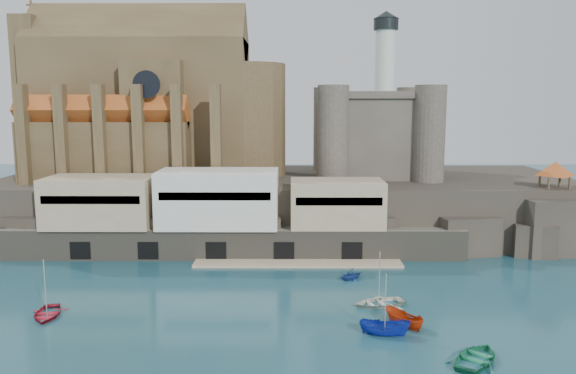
% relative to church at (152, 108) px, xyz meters
% --- Properties ---
extents(ground, '(300.00, 300.00, 0.00)m').
position_rel_church_xyz_m(ground, '(24.13, -41.85, -22.13)').
color(ground, '#17404C').
rests_on(ground, ground).
extents(promontory, '(100.00, 36.00, 10.00)m').
position_rel_church_xyz_m(promontory, '(23.94, -2.48, -17.20)').
color(promontory, black).
rests_on(promontory, ground).
extents(quay, '(70.00, 12.00, 13.05)m').
position_rel_church_xyz_m(quay, '(13.94, -18.78, -16.06)').
color(quay, '#625C4E').
rests_on(quay, ground).
extents(church, '(47.00, 25.93, 30.51)m').
position_rel_church_xyz_m(church, '(0.00, 0.00, 0.00)').
color(church, '#4B3B23').
rests_on(church, promontory).
extents(castle_keep, '(21.20, 21.20, 29.30)m').
position_rel_church_xyz_m(castle_keep, '(40.21, -0.78, -3.81)').
color(castle_keep, '#474138').
rests_on(castle_keep, promontory).
extents(rock_outcrop, '(14.50, 10.50, 8.70)m').
position_rel_church_xyz_m(rock_outcrop, '(66.13, -16.01, -18.11)').
color(rock_outcrop, black).
rests_on(rock_outcrop, ground).
extents(pavilion, '(6.40, 6.40, 5.40)m').
position_rel_church_xyz_m(pavilion, '(66.13, -15.85, -9.40)').
color(pavilion, '#4B3B23').
rests_on(pavilion, rock_outcrop).
extents(boat_0, '(4.19, 1.93, 5.65)m').
position_rel_church_xyz_m(boat_0, '(-1.62, -43.84, -22.13)').
color(boat_0, maroon).
rests_on(boat_0, ground).
extents(boat_2, '(2.27, 2.23, 5.12)m').
position_rel_church_xyz_m(boat_2, '(34.58, -48.72, -22.13)').
color(boat_2, '#12279E').
rests_on(boat_2, ground).
extents(boat_3, '(4.51, 3.92, 6.52)m').
position_rel_church_xyz_m(boat_3, '(41.96, -54.50, -22.13)').
color(boat_3, '#208358').
rests_on(boat_3, ground).
extents(boat_5, '(2.67, 2.68, 4.99)m').
position_rel_church_xyz_m(boat_5, '(36.88, -46.42, -22.13)').
color(boat_5, '#B2300A').
rests_on(boat_5, ground).
extents(boat_6, '(2.45, 4.53, 6.09)m').
position_rel_church_xyz_m(boat_6, '(35.27, -40.33, -22.13)').
color(boat_6, silver).
rests_on(boat_6, ground).
extents(boat_7, '(3.16, 3.44, 3.41)m').
position_rel_church_xyz_m(boat_7, '(33.06, -30.68, -22.13)').
color(boat_7, navy).
rests_on(boat_7, ground).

